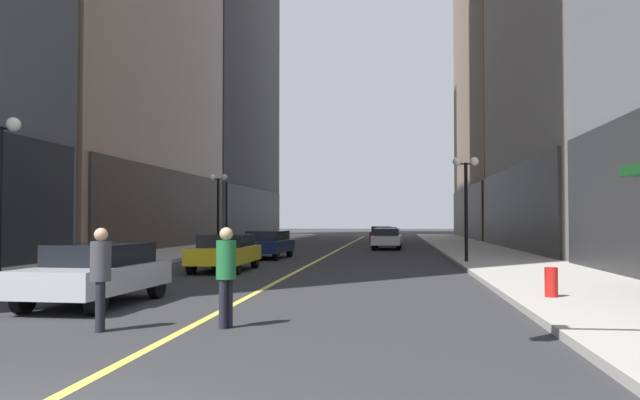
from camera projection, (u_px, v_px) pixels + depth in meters
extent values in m
plane|color=#2D2D30|center=(338.00, 250.00, 40.52)|extent=(200.00, 200.00, 0.00)
cube|color=#ADA8A0|center=(209.00, 248.00, 41.46)|extent=(4.50, 78.00, 0.15)
cube|color=#ADA8A0|center=(474.00, 249.00, 39.58)|extent=(4.50, 78.00, 0.15)
cube|color=#E5D64C|center=(338.00, 250.00, 40.52)|extent=(0.16, 70.00, 0.01)
cube|color=#332A23|center=(171.00, 210.00, 41.30)|extent=(0.50, 22.80, 5.00)
cube|color=black|center=(256.00, 214.00, 66.62)|extent=(0.50, 24.70, 5.00)
cube|color=#3A3935|center=(515.00, 209.00, 38.89)|extent=(0.50, 22.80, 5.00)
cube|color=#332A23|center=(467.00, 213.00, 64.21)|extent=(0.50, 24.70, 5.00)
cube|color=#B7B7BC|center=(96.00, 278.00, 14.08)|extent=(1.98, 4.15, 0.55)
cube|color=black|center=(101.00, 255.00, 14.30)|extent=(1.67, 2.35, 0.50)
cylinder|color=black|center=(96.00, 299.00, 12.55)|extent=(0.25, 0.65, 0.64)
cylinder|color=black|center=(23.00, 298.00, 12.80)|extent=(0.25, 0.65, 0.64)
cylinder|color=black|center=(157.00, 285.00, 15.35)|extent=(0.25, 0.65, 0.64)
cylinder|color=black|center=(96.00, 284.00, 15.60)|extent=(0.25, 0.65, 0.64)
cube|color=yellow|center=(225.00, 254.00, 23.60)|extent=(1.87, 4.51, 0.55)
cube|color=black|center=(227.00, 241.00, 23.83)|extent=(1.62, 2.54, 0.50)
cylinder|color=black|center=(237.00, 265.00, 21.95)|extent=(0.23, 0.64, 0.64)
cylinder|color=black|center=(191.00, 265.00, 22.10)|extent=(0.23, 0.64, 0.64)
cylinder|color=black|center=(255.00, 260.00, 25.07)|extent=(0.23, 0.64, 0.64)
cylinder|color=black|center=(215.00, 259.00, 25.22)|extent=(0.23, 0.64, 0.64)
cube|color=#141E4C|center=(267.00, 246.00, 31.25)|extent=(2.06, 4.41, 0.55)
cube|color=black|center=(268.00, 236.00, 31.48)|extent=(1.75, 2.50, 0.50)
cylinder|color=black|center=(276.00, 254.00, 29.61)|extent=(0.25, 0.65, 0.64)
cylinder|color=black|center=(242.00, 253.00, 29.88)|extent=(0.25, 0.65, 0.64)
cylinder|color=black|center=(290.00, 251.00, 32.60)|extent=(0.25, 0.65, 0.64)
cylinder|color=black|center=(258.00, 250.00, 32.86)|extent=(0.25, 0.65, 0.64)
cube|color=silver|center=(387.00, 240.00, 41.27)|extent=(1.91, 4.72, 0.55)
cube|color=black|center=(387.00, 232.00, 41.06)|extent=(1.63, 2.66, 0.50)
cylinder|color=black|center=(377.00, 243.00, 42.99)|extent=(0.24, 0.65, 0.64)
cylinder|color=black|center=(400.00, 243.00, 42.77)|extent=(0.24, 0.65, 0.64)
cylinder|color=black|center=(373.00, 245.00, 39.77)|extent=(0.24, 0.65, 0.64)
cylinder|color=black|center=(398.00, 245.00, 39.54)|extent=(0.24, 0.65, 0.64)
cube|color=#196038|center=(387.00, 237.00, 48.41)|extent=(1.76, 4.74, 0.55)
cube|color=black|center=(387.00, 231.00, 48.19)|extent=(1.53, 2.66, 0.50)
cylinder|color=black|center=(377.00, 240.00, 50.12)|extent=(0.23, 0.64, 0.64)
cylinder|color=black|center=(396.00, 240.00, 49.97)|extent=(0.23, 0.64, 0.64)
cylinder|color=black|center=(376.00, 241.00, 46.83)|extent=(0.23, 0.64, 0.64)
cylinder|color=black|center=(397.00, 241.00, 46.68)|extent=(0.23, 0.64, 0.64)
cube|color=maroon|center=(382.00, 235.00, 54.92)|extent=(1.99, 4.84, 0.55)
cube|color=black|center=(382.00, 229.00, 54.70)|extent=(1.69, 2.73, 0.50)
cylinder|color=black|center=(374.00, 238.00, 56.68)|extent=(0.24, 0.65, 0.64)
cylinder|color=black|center=(392.00, 238.00, 56.45)|extent=(0.24, 0.65, 0.64)
cylinder|color=black|center=(371.00, 239.00, 53.37)|extent=(0.24, 0.65, 0.64)
cylinder|color=black|center=(391.00, 239.00, 53.14)|extent=(0.24, 0.65, 0.64)
cylinder|color=black|center=(101.00, 306.00, 10.86)|extent=(0.14, 0.14, 0.83)
cylinder|color=black|center=(100.00, 307.00, 10.70)|extent=(0.14, 0.14, 0.83)
cylinder|color=#3F3F44|center=(101.00, 261.00, 10.80)|extent=(0.43, 0.43, 0.66)
sphere|color=tan|center=(101.00, 235.00, 10.82)|extent=(0.22, 0.22, 0.22)
cylinder|color=black|center=(223.00, 304.00, 11.05)|extent=(0.14, 0.14, 0.83)
cylinder|color=black|center=(229.00, 303.00, 11.19)|extent=(0.14, 0.14, 0.83)
cylinder|color=#1E6633|center=(226.00, 260.00, 11.14)|extent=(0.44, 0.44, 0.66)
sphere|color=tan|center=(226.00, 234.00, 11.15)|extent=(0.23, 0.23, 0.23)
cylinder|color=black|center=(0.00, 129.00, 16.49)|extent=(0.80, 0.06, 0.06)
sphere|color=white|center=(14.00, 124.00, 16.46)|extent=(0.36, 0.36, 0.36)
cylinder|color=black|center=(218.00, 215.00, 36.78)|extent=(0.14, 0.14, 4.20)
cylinder|color=black|center=(218.00, 179.00, 36.85)|extent=(0.80, 0.06, 0.06)
sphere|color=white|center=(212.00, 177.00, 36.89)|extent=(0.36, 0.36, 0.36)
sphere|color=white|center=(224.00, 177.00, 36.81)|extent=(0.36, 0.36, 0.36)
cylinder|color=black|center=(466.00, 214.00, 26.79)|extent=(0.14, 0.14, 4.20)
cylinder|color=black|center=(466.00, 164.00, 26.85)|extent=(0.80, 0.06, 0.06)
sphere|color=white|center=(457.00, 162.00, 26.90)|extent=(0.36, 0.36, 0.36)
sphere|color=white|center=(474.00, 161.00, 26.82)|extent=(0.36, 0.36, 0.36)
cylinder|color=red|center=(551.00, 286.00, 14.33)|extent=(0.28, 0.28, 0.80)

